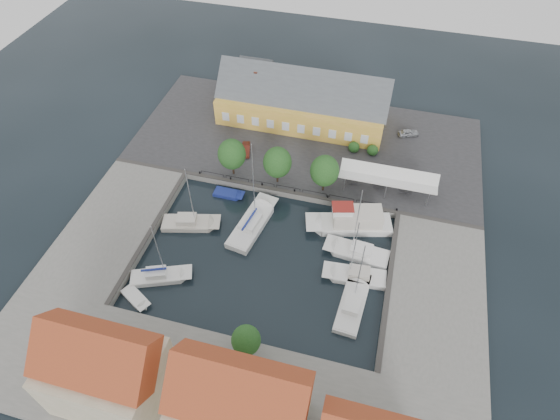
% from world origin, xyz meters
% --- Properties ---
extents(ground, '(140.00, 140.00, 0.00)m').
position_xyz_m(ground, '(0.00, 0.00, 0.00)').
color(ground, black).
rests_on(ground, ground).
extents(north_quay, '(56.00, 26.00, 1.00)m').
position_xyz_m(north_quay, '(0.00, 23.00, 0.50)').
color(north_quay, '#2D2D30').
rests_on(north_quay, ground).
extents(west_quay, '(12.00, 24.00, 1.00)m').
position_xyz_m(west_quay, '(-22.00, -2.00, 0.50)').
color(west_quay, slate).
rests_on(west_quay, ground).
extents(east_quay, '(12.00, 24.00, 1.00)m').
position_xyz_m(east_quay, '(22.00, -2.00, 0.50)').
color(east_quay, slate).
rests_on(east_quay, ground).
extents(south_bank, '(56.00, 14.00, 1.00)m').
position_xyz_m(south_bank, '(0.00, -21.00, 0.50)').
color(south_bank, slate).
rests_on(south_bank, ground).
extents(quay_edge_fittings, '(56.00, 24.72, 0.40)m').
position_xyz_m(quay_edge_fittings, '(0.02, 4.75, 1.06)').
color(quay_edge_fittings, '#383533').
rests_on(quay_edge_fittings, north_quay).
extents(warehouse, '(28.56, 14.00, 9.55)m').
position_xyz_m(warehouse, '(-2.60, 28.36, 4.43)').
color(warehouse, gold).
rests_on(warehouse, north_quay).
extents(tent_canopy, '(14.00, 4.00, 2.83)m').
position_xyz_m(tent_canopy, '(14.00, 14.50, 3.68)').
color(tent_canopy, silver).
rests_on(tent_canopy, north_quay).
extents(quay_trees, '(18.20, 4.20, 6.30)m').
position_xyz_m(quay_trees, '(-2.00, 12.00, 4.88)').
color(quay_trees, black).
rests_on(quay_trees, north_quay).
extents(car_silver, '(3.75, 2.65, 1.19)m').
position_xyz_m(car_silver, '(16.21, 28.41, 1.59)').
color(car_silver, '#A7ABAF').
rests_on(car_silver, north_quay).
extents(car_red, '(2.12, 3.78, 1.18)m').
position_xyz_m(car_red, '(-8.68, 17.31, 1.59)').
color(car_red, '#581D14').
rests_on(car_red, north_quay).
extents(center_sailboat, '(4.94, 11.20, 14.63)m').
position_xyz_m(center_sailboat, '(-3.36, 3.31, 0.36)').
color(center_sailboat, white).
rests_on(center_sailboat, ground).
extents(trawler, '(12.50, 6.53, 5.00)m').
position_xyz_m(trawler, '(10.25, 6.83, 1.02)').
color(trawler, white).
rests_on(trawler, ground).
extents(east_boat_a, '(9.02, 3.70, 12.37)m').
position_xyz_m(east_boat_a, '(11.82, 2.25, 0.26)').
color(east_boat_a, white).
rests_on(east_boat_a, ground).
extents(east_boat_b, '(8.39, 3.27, 11.21)m').
position_xyz_m(east_boat_b, '(12.12, -1.57, 0.26)').
color(east_boat_b, white).
rests_on(east_boat_b, ground).
extents(east_boat_c, '(3.51, 9.26, 11.50)m').
position_xyz_m(east_boat_c, '(12.32, -5.90, 0.26)').
color(east_boat_c, white).
rests_on(east_boat_c, ground).
extents(west_boat_b, '(8.59, 4.74, 11.28)m').
position_xyz_m(west_boat_b, '(-11.95, 1.26, 0.26)').
color(west_boat_b, beige).
rests_on(west_boat_b, ground).
extents(west_boat_d, '(8.10, 5.08, 10.63)m').
position_xyz_m(west_boat_d, '(-12.17, -8.15, 0.27)').
color(west_boat_d, white).
rests_on(west_boat_d, ground).
extents(launch_sw, '(4.64, 3.59, 0.98)m').
position_xyz_m(launch_sw, '(-13.77, -11.81, 0.09)').
color(launch_sw, white).
rests_on(launch_sw, ground).
extents(launch_nw, '(4.68, 1.91, 0.88)m').
position_xyz_m(launch_nw, '(-8.65, 8.32, 0.09)').
color(launch_nw, navy).
rests_on(launch_nw, ground).
extents(townhouses, '(36.30, 8.50, 12.00)m').
position_xyz_m(townhouses, '(1.93, -23.24, 5.82)').
color(townhouses, beige).
rests_on(townhouses, south_bank).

